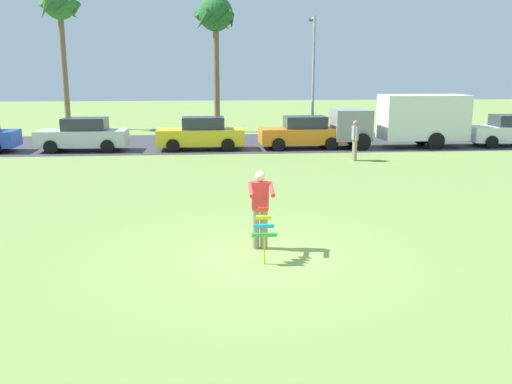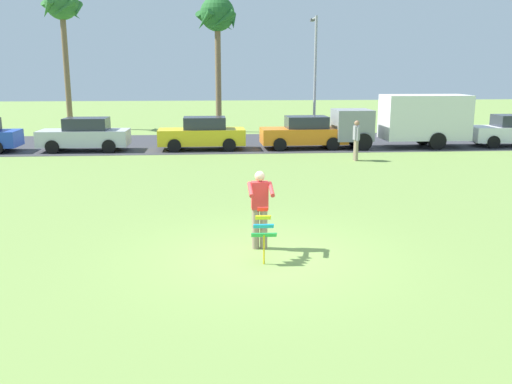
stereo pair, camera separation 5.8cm
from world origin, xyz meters
TOP-DOWN VIEW (x-y plane):
  - ground_plane at (0.00, 0.00)m, footprint 120.00×120.00m
  - road_strip at (0.00, 18.41)m, footprint 120.00×8.00m
  - person_kite_flyer at (-0.07, 0.50)m, footprint 0.53×0.65m
  - kite_held at (-0.06, -0.32)m, footprint 0.52×0.64m
  - parked_car_silver at (-7.16, 16.01)m, footprint 4.21×1.86m
  - parked_car_yellow at (-1.53, 16.02)m, footprint 4.22×1.88m
  - parked_car_orange at (3.50, 16.02)m, footprint 4.25×1.93m
  - parked_truck_grey_van at (8.78, 16.01)m, footprint 6.71×2.14m
  - parked_car_white at (14.26, 16.01)m, footprint 4.25×1.93m
  - palm_tree_left_near at (-10.41, 26.52)m, footprint 2.58×2.71m
  - palm_tree_right_near at (-0.60, 24.09)m, footprint 2.58×2.71m
  - streetlight_pole at (5.29, 23.10)m, footprint 0.24×1.65m
  - person_walker_near at (5.12, 12.13)m, footprint 0.22×0.57m

SIDE VIEW (x-z plane):
  - ground_plane at x=0.00m, z-range 0.00..0.00m
  - road_strip at x=0.00m, z-range 0.00..0.01m
  - kite_held at x=-0.06m, z-range 0.18..1.26m
  - parked_car_silver at x=-7.16m, z-range -0.03..1.57m
  - parked_car_yellow at x=-1.53m, z-range -0.03..1.57m
  - parked_car_orange at x=3.50m, z-range -0.03..1.57m
  - parked_car_white at x=14.26m, z-range -0.03..1.57m
  - person_walker_near at x=5.12m, z-range 0.07..1.80m
  - person_kite_flyer at x=-0.07m, z-range 0.09..1.82m
  - parked_truck_grey_van at x=8.78m, z-range 0.10..2.72m
  - streetlight_pole at x=5.29m, z-range 0.50..7.50m
  - palm_tree_right_near at x=-0.60m, z-range 2.72..10.94m
  - palm_tree_left_near at x=-10.41m, z-range 3.06..12.09m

